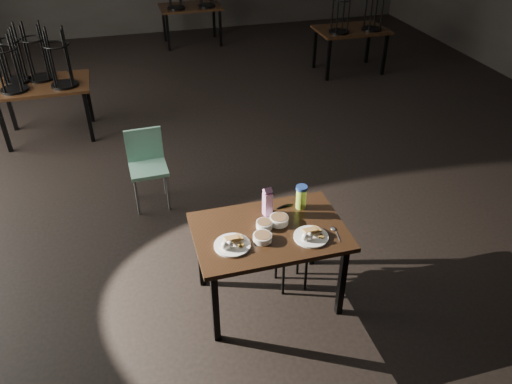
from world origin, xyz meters
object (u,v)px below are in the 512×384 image
object	(u,v)px
main_table	(269,237)
juice_carton	(267,202)
bentwood_chair	(289,240)
school_chair	(147,161)
water_bottle	(301,197)

from	to	relation	value
main_table	juice_carton	xyz separation A→B (m)	(0.04, 0.20, 0.20)
main_table	bentwood_chair	bearing A→B (deg)	36.74
bentwood_chair	school_chair	bearing A→B (deg)	113.93
main_table	water_bottle	distance (m)	0.44
school_chair	water_bottle	bearing A→B (deg)	-55.12
juice_carton	water_bottle	xyz separation A→B (m)	(0.30, 0.02, -0.01)
main_table	juice_carton	world-z (taller)	juice_carton
main_table	bentwood_chair	xyz separation A→B (m)	(0.23, 0.17, -0.21)
water_bottle	school_chair	world-z (taller)	water_bottle
school_chair	bentwood_chair	bearing A→B (deg)	-58.65
juice_carton	water_bottle	bearing A→B (deg)	3.74
water_bottle	bentwood_chair	world-z (taller)	water_bottle
juice_carton	water_bottle	world-z (taller)	juice_carton
bentwood_chair	school_chair	xyz separation A→B (m)	(-1.05, 1.60, 0.05)
juice_carton	school_chair	world-z (taller)	juice_carton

